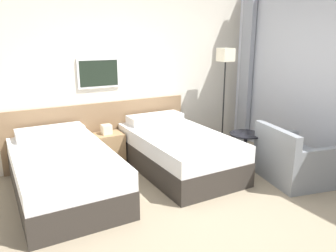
{
  "coord_description": "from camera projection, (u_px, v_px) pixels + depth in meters",
  "views": [
    {
      "loc": [
        -1.98,
        -2.62,
        1.87
      ],
      "look_at": [
        0.13,
        1.12,
        0.7
      ],
      "focal_mm": 35.0,
      "sensor_mm": 36.0,
      "label": 1
    }
  ],
  "objects": [
    {
      "name": "nightstand",
      "position": [
        107.0,
        148.0,
        4.97
      ],
      "size": [
        0.47,
        0.34,
        0.61
      ],
      "color": "#9E7A51",
      "rests_on": "ground_plane"
    },
    {
      "name": "bed_near_window",
      "position": [
        178.0,
        151.0,
        4.72
      ],
      "size": [
        1.1,
        1.93,
        0.68
      ],
      "color": "#332D28",
      "rests_on": "ground_plane"
    },
    {
      "name": "wall_headboard",
      "position": [
        125.0,
        75.0,
        5.13
      ],
      "size": [
        10.0,
        0.1,
        2.7
      ],
      "color": "beige",
      "rests_on": "ground_plane"
    },
    {
      "name": "ground_plane",
      "position": [
        207.0,
        211.0,
        3.63
      ],
      "size": [
        16.0,
        16.0,
        0.0
      ],
      "primitive_type": "plane",
      "color": "gray"
    },
    {
      "name": "side_table",
      "position": [
        245.0,
        144.0,
        4.76
      ],
      "size": [
        0.46,
        0.46,
        0.53
      ],
      "color": "black",
      "rests_on": "ground_plane"
    },
    {
      "name": "bed_near_door",
      "position": [
        64.0,
        173.0,
        3.95
      ],
      "size": [
        1.1,
        1.93,
        0.68
      ],
      "color": "#332D28",
      "rests_on": "ground_plane"
    },
    {
      "name": "floor_lamp",
      "position": [
        225.0,
        66.0,
        5.45
      ],
      "size": [
        0.24,
        0.24,
        1.7
      ],
      "color": "black",
      "rests_on": "ground_plane"
    },
    {
      "name": "armchair",
      "position": [
        292.0,
        162.0,
        4.37
      ],
      "size": [
        0.9,
        1.01,
        0.75
      ],
      "rotation": [
        0.0,
        0.0,
        1.35
      ],
      "color": "gray",
      "rests_on": "ground_plane"
    }
  ]
}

